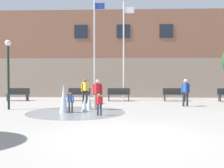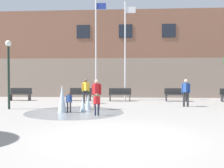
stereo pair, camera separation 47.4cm
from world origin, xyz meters
TOP-DOWN VIEW (x-y plane):
  - ground_plane at (0.00, 0.00)m, footprint 100.00×100.00m
  - library_building at (0.00, 17.11)m, footprint 36.00×6.05m
  - splash_fountain at (-2.46, 5.26)m, footprint 4.81×4.81m
  - park_bench_far_left at (-7.57, 10.99)m, footprint 1.60×0.44m
  - park_bench_left_of_flagpoles at (-3.17, 11.10)m, footprint 1.60×0.44m
  - park_bench_center at (-0.34, 11.07)m, footprint 1.60×0.44m
  - park_bench_under_right_flagpole at (3.62, 11.17)m, footprint 1.60×0.44m
  - teen_by_trashcan at (-1.39, 6.18)m, footprint 0.50×0.38m
  - child_in_fountain at (-1.12, 4.16)m, footprint 0.31×0.22m
  - adult_in_red at (-2.49, 9.24)m, footprint 0.50×0.38m
  - adult_watching at (3.60, 7.89)m, footprint 0.50×0.39m
  - child_with_pink_shirt at (-2.59, 5.00)m, footprint 0.31×0.22m
  - flagpole_left at (-2.09, 11.60)m, footprint 0.80×0.10m
  - flagpole_right at (0.04, 11.60)m, footprint 0.80×0.10m
  - lamp_post_left_lane at (-6.11, 6.09)m, footprint 0.32×0.32m

SIDE VIEW (x-z plane):
  - ground_plane at x=0.00m, z-range 0.00..0.00m
  - splash_fountain at x=-2.46m, z-range -0.30..1.07m
  - park_bench_far_left at x=-7.57m, z-range 0.02..0.93m
  - park_bench_left_of_flagpoles at x=-3.17m, z-range 0.02..0.93m
  - park_bench_center at x=-0.34m, z-range 0.02..0.93m
  - park_bench_under_right_flagpole at x=3.62m, z-range 0.02..0.93m
  - child_in_fountain at x=-1.12m, z-range 0.09..1.07m
  - child_with_pink_shirt at x=-2.59m, z-range 0.09..1.07m
  - teen_by_trashcan at x=-1.39m, z-range 0.14..1.73m
  - adult_in_red at x=-2.49m, z-range 0.14..1.73m
  - adult_watching at x=3.60m, z-range 0.14..1.73m
  - lamp_post_left_lane at x=-6.11m, z-range 0.58..4.26m
  - library_building at x=0.00m, z-range 0.00..7.25m
  - flagpole_right at x=0.04m, z-range 0.24..7.43m
  - flagpole_left at x=-2.09m, z-range 0.24..7.73m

